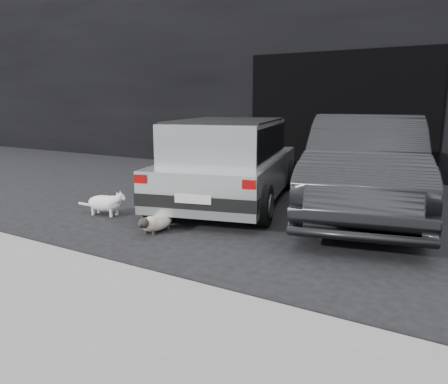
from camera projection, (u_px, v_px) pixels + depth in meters
The scene contains 8 objects.
ground at pixel (190, 207), 6.62m from camera, with size 80.00×80.00×0.00m, color black.
building_facade at pixel (365, 63), 10.63m from camera, with size 34.00×4.00×5.00m, color black.
garage_opening at pixel (338, 115), 9.19m from camera, with size 4.00×0.10×2.60m, color black.
curb at pixel (112, 274), 3.92m from camera, with size 18.00×0.25×0.12m, color gray.
silver_hatchback at pixel (229, 158), 6.81m from camera, with size 2.46×3.84×1.31m.
second_car at pixel (365, 165), 6.17m from camera, with size 1.47×4.22×1.39m, color black.
cat_siamese at pixel (155, 223), 5.36m from camera, with size 0.25×0.72×0.25m.
cat_white at pixel (107, 203), 6.14m from camera, with size 0.77×0.34×0.36m.
Camera 1 is at (3.76, -5.24, 1.58)m, focal length 35.00 mm.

